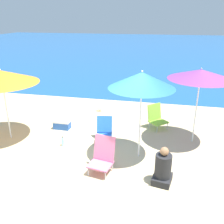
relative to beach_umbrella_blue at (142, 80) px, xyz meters
name	(u,v)px	position (x,y,z in m)	size (l,w,h in m)	color
ground_plane	(87,172)	(-1.11, -0.99, -2.04)	(60.00, 60.00, 0.00)	#D1BA89
sea_water	(154,47)	(-1.11, 24.35, -2.03)	(60.00, 40.00, 0.01)	#1E5699
beach_umbrella_blue	(142,80)	(0.00, 0.00, 0.00)	(1.60, 1.60, 2.27)	white
beach_umbrella_orange	(1,77)	(-3.88, 0.22, -0.16)	(2.03, 2.03, 2.09)	white
beach_umbrella_purple	(201,74)	(1.44, 1.15, -0.04)	(1.74, 1.74, 2.17)	white
beach_chair_blue	(104,130)	(-1.10, 0.70, -1.73)	(0.54, 0.66, 0.68)	silver
beach_chair_pink	(103,155)	(-0.76, -0.82, -1.64)	(0.61, 0.65, 0.84)	silver
beach_chair_lime	(156,117)	(0.34, 1.89, -1.65)	(0.73, 0.73, 0.79)	silver
person_seated_near	(163,169)	(0.63, -0.99, -1.69)	(0.47, 0.53, 0.88)	#262628
water_bottle	(63,142)	(-2.16, 0.10, -1.93)	(0.08, 0.08, 0.28)	#8CCCEA
cooler_box	(62,124)	(-2.63, 1.17, -1.89)	(0.53, 0.31, 0.29)	#2859B2
seagull	(100,108)	(-1.84, 2.94, -1.90)	(0.27, 0.11, 0.23)	gold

